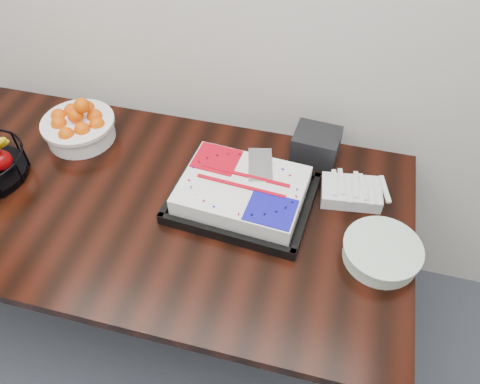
% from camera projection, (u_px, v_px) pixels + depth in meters
% --- Properties ---
extents(table, '(1.80, 0.90, 0.75)m').
position_uv_depth(table, '(146.00, 215.00, 1.65)').
color(table, black).
rests_on(table, ground).
extents(cake_tray, '(0.48, 0.39, 0.09)m').
position_uv_depth(cake_tray, '(242.00, 193.00, 1.54)').
color(cake_tray, black).
rests_on(cake_tray, table).
extents(tangerine_bowl, '(0.27, 0.27, 0.17)m').
position_uv_depth(tangerine_bowl, '(78.00, 123.00, 1.74)').
color(tangerine_bowl, white).
rests_on(tangerine_bowl, table).
extents(plate_stack, '(0.24, 0.24, 0.06)m').
position_uv_depth(plate_stack, '(382.00, 252.00, 1.40)').
color(plate_stack, white).
rests_on(plate_stack, table).
extents(fork_bag, '(0.21, 0.15, 0.06)m').
position_uv_depth(fork_bag, '(351.00, 192.00, 1.57)').
color(fork_bag, silver).
rests_on(fork_bag, table).
extents(napkin_box, '(0.17, 0.15, 0.11)m').
position_uv_depth(napkin_box, '(316.00, 146.00, 1.68)').
color(napkin_box, black).
rests_on(napkin_box, table).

